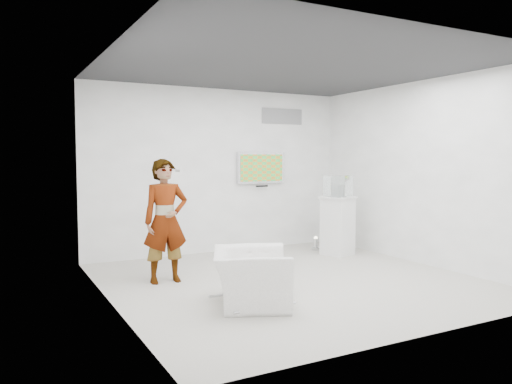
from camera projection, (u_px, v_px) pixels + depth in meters
room at (291, 175)px, 7.00m from camera, size 5.01×5.01×3.00m
tv at (261, 168)px, 9.55m from camera, size 1.00×0.08×0.60m
logo_decal at (282, 116)px, 9.75m from camera, size 0.90×0.02×0.30m
person at (166, 221)px, 6.96m from camera, size 0.64×0.43×1.73m
armchair at (251, 277)px, 5.92m from camera, size 1.21×1.28×0.65m
pedestal at (338, 226)px, 8.94m from camera, size 0.64×0.64×1.05m
floor_uplight at (316, 243)px, 9.42m from camera, size 0.20×0.20×0.25m
vitrine at (338, 186)px, 8.89m from camera, size 0.43×0.43×0.38m
console at (338, 190)px, 8.90m from camera, size 0.11×0.17×0.22m
wii_remote at (179, 171)px, 7.16m from camera, size 0.06×0.14×0.03m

